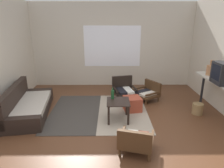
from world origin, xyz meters
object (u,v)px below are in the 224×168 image
coffee_table (118,105)px  wicker_basket (198,109)px  armchair_corner (148,91)px  clay_vase (211,70)px  glass_bottle (113,94)px  couch (27,106)px  ottoman_orange (132,104)px  armchair_striped_foreground (136,141)px  armchair_by_window (124,88)px  console_shelf (219,84)px

coffee_table → wicker_basket: bearing=8.3°
armchair_corner → wicker_basket: (1.01, -0.94, -0.10)m
clay_vase → glass_bottle: 2.47m
couch → wicker_basket: size_ratio=7.45×
ottoman_orange → armchair_striped_foreground: bearing=-94.1°
armchair_by_window → coffee_table: bearing=-98.7°
coffee_table → ottoman_orange: coffee_table is taller
ottoman_orange → clay_vase: (1.89, 0.13, 0.83)m
glass_bottle → wicker_basket: size_ratio=0.95×
armchair_by_window → clay_vase: clay_vase is taller
ottoman_orange → coffee_table: bearing=-126.6°
couch → armchair_corner: (3.01, 0.91, 0.03)m
clay_vase → couch: bearing=-175.8°
armchair_striped_foreground → glass_bottle: 1.41m
coffee_table → clay_vase: (2.26, 0.62, 0.65)m
coffee_table → armchair_striped_foreground: armchair_striped_foreground is taller
clay_vase → console_shelf: bearing=-90.0°
couch → armchair_by_window: 2.59m
clay_vase → armchair_striped_foreground: bearing=-138.1°
console_shelf → clay_vase: (0.00, 0.45, 0.23)m
armchair_corner → ottoman_orange: armchair_corner is taller
armchair_striped_foreground → armchair_corner: (0.63, 2.40, -0.00)m
couch → glass_bottle: 2.04m
couch → armchair_by_window: couch is taller
console_shelf → glass_bottle: bearing=-179.4°
armchair_corner → armchair_by_window: bearing=163.7°
couch → coffee_table: size_ratio=3.58×
couch → armchair_corner: couch is taller
armchair_corner → ottoman_orange: 0.89m
couch → console_shelf: console_shelf is taller
console_shelf → ottoman_orange: bearing=170.4°
wicker_basket → ottoman_orange: bearing=171.8°
ottoman_orange → armchair_corner: bearing=54.5°
armchair_corner → ottoman_orange: (-0.52, -0.72, -0.06)m
coffee_table → armchair_striped_foreground: size_ratio=0.82×
couch → armchair_corner: 3.15m
armchair_striped_foreground → armchair_corner: 2.48m
armchair_striped_foreground → glass_bottle: (-0.37, 1.33, 0.32)m
console_shelf → couch: bearing=178.3°
coffee_table → console_shelf: console_shelf is taller
couch → coffee_table: (2.12, -0.31, 0.14)m
armchair_striped_foreground → clay_vase: clay_vase is taller
clay_vase → wicker_basket: 1.00m
ottoman_orange → wicker_basket: ottoman_orange is taller
armchair_by_window → clay_vase: (2.04, -0.79, 0.74)m
couch → clay_vase: clay_vase is taller
console_shelf → wicker_basket: size_ratio=6.11×
couch → armchair_striped_foreground: 2.80m
armchair_by_window → console_shelf: size_ratio=0.45×
armchair_by_window → ottoman_orange: armchair_by_window is taller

